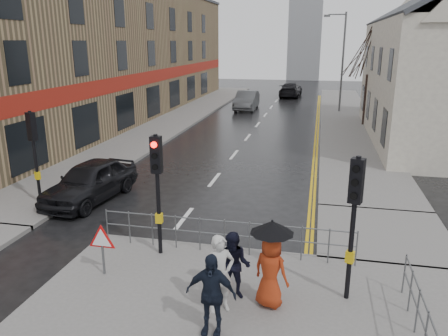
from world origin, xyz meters
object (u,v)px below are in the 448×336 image
at_px(pedestrian_b, 234,266).
at_px(pedestrian_d, 211,294).
at_px(pedestrian_with_umbrella, 271,260).
at_px(car_mid, 247,100).
at_px(car_parked, 90,181).
at_px(pedestrian_a, 220,274).

distance_m(pedestrian_b, pedestrian_d, 1.39).
height_order(pedestrian_b, pedestrian_with_umbrella, pedestrian_with_umbrella).
bearing_deg(car_mid, pedestrian_d, -82.62).
height_order(car_parked, car_mid, car_mid).
relative_size(pedestrian_d, car_parked, 0.39).
bearing_deg(pedestrian_d, pedestrian_with_umbrella, 49.54).
distance_m(pedestrian_with_umbrella, car_mid, 30.29).
bearing_deg(pedestrian_b, car_parked, 143.06).
bearing_deg(pedestrian_d, car_mid, 98.36).
xyz_separation_m(pedestrian_a, pedestrian_with_umbrella, (1.05, 0.43, 0.23)).
bearing_deg(car_mid, car_parked, -95.49).
xyz_separation_m(pedestrian_a, pedestrian_b, (0.20, 0.57, -0.08)).
xyz_separation_m(pedestrian_b, pedestrian_with_umbrella, (0.85, -0.15, 0.32)).
xyz_separation_m(pedestrian_d, car_mid, (-4.45, 31.01, -0.21)).
bearing_deg(car_parked, pedestrian_with_umbrella, -29.67).
distance_m(pedestrian_b, car_mid, 29.99).
bearing_deg(pedestrian_a, pedestrian_b, 37.80).
distance_m(pedestrian_a, car_mid, 30.53).
height_order(pedestrian_b, pedestrian_d, pedestrian_d).
xyz_separation_m(pedestrian_a, pedestrian_d, (-0.01, -0.80, -0.00)).
bearing_deg(pedestrian_with_umbrella, pedestrian_b, 170.30).
relative_size(pedestrian_a, car_mid, 0.36).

